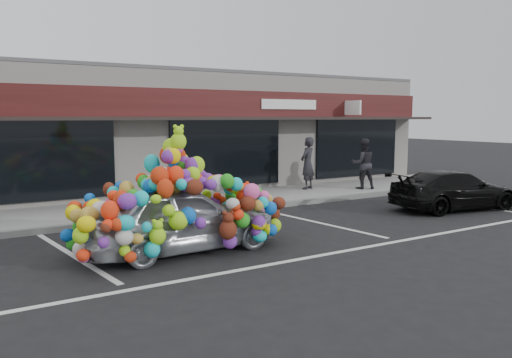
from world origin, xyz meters
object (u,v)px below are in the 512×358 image
black_sedan (454,190)px  pedestrian_a (308,163)px  toy_car (180,210)px  pedestrian_b (363,164)px

black_sedan → pedestrian_a: pedestrian_a is taller
black_sedan → pedestrian_a: bearing=30.3°
pedestrian_a → toy_car: bearing=8.7°
pedestrian_a → pedestrian_b: size_ratio=1.03×
toy_car → pedestrian_b: toy_car is taller
toy_car → pedestrian_b: bearing=-67.8°
toy_car → pedestrian_b: (8.61, 3.95, 0.21)m
pedestrian_a → pedestrian_b: 1.98m
black_sedan → pedestrian_b: size_ratio=2.20×
pedestrian_a → pedestrian_b: pedestrian_a is taller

